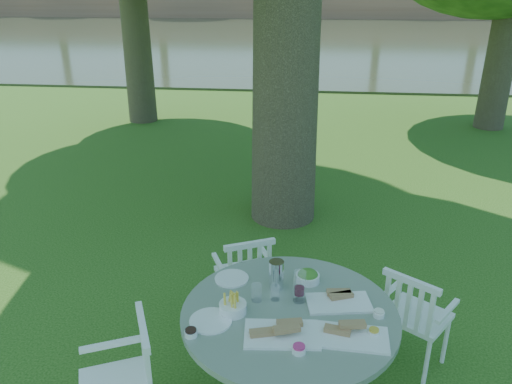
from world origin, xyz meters
TOP-DOWN VIEW (x-y plane):
  - ground at (0.00, 0.00)m, footprint 140.00×140.00m
  - table at (0.40, -1.51)m, footprint 1.32×1.32m
  - chair_ne at (1.25, -1.01)m, footprint 0.56×0.55m
  - chair_nw at (0.01, -0.61)m, footprint 0.53×0.52m
  - chair_sw at (-0.51, -1.87)m, footprint 0.56×0.57m
  - tableware at (0.37, -1.48)m, footprint 1.15×0.82m
  - river at (0.00, 23.00)m, footprint 100.00×28.00m

SIDE VIEW (x-z plane):
  - ground at x=0.00m, z-range 0.00..0.00m
  - river at x=0.00m, z-range -0.06..0.06m
  - chair_nw at x=0.01m, z-range 0.07..0.88m
  - chair_ne at x=1.25m, z-range 0.07..0.89m
  - chair_sw at x=-0.51m, z-range 0.08..0.95m
  - table at x=0.40m, z-range 0.23..1.03m
  - tableware at x=0.37m, z-range 0.73..0.94m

